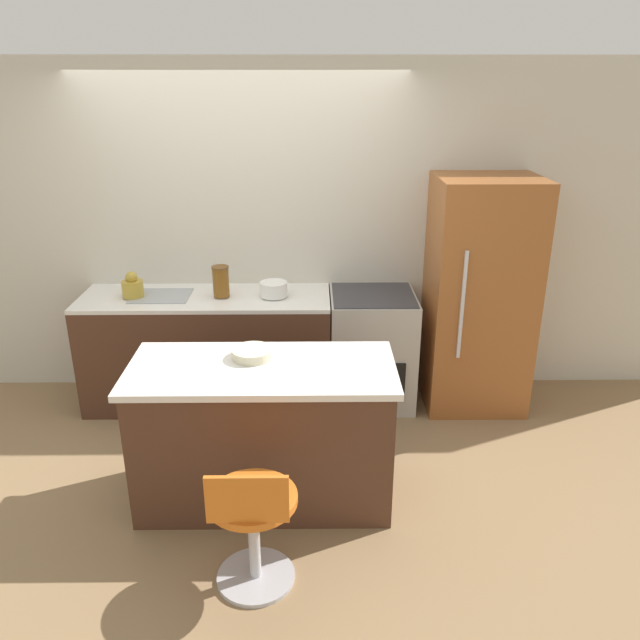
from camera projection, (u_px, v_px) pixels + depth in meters
name	position (u px, v px, depth m)	size (l,w,h in m)	color
ground_plane	(243.00, 420.00, 4.78)	(14.00, 14.00, 0.00)	#8E704C
wall_back	(244.00, 233.00, 4.93)	(8.00, 0.06, 2.60)	beige
back_counter	(208.00, 349.00, 4.92)	(1.91, 0.63, 0.90)	#4C2D1E
kitchen_island	(264.00, 432.00, 3.78)	(1.56, 0.71, 0.89)	#4C2D1E
oven_range	(372.00, 348.00, 4.93)	(0.65, 0.64, 0.90)	#B7B2A8
refrigerator	(479.00, 296.00, 4.76)	(0.76, 0.68, 1.79)	#995628
stool_chair	(253.00, 523.00, 3.12)	(0.46, 0.46, 0.78)	#B7B7BC
kettle	(132.00, 287.00, 4.70)	(0.16, 0.16, 0.20)	#B29333
mixing_bowl	(274.00, 289.00, 4.72)	(0.21, 0.21, 0.11)	white
canister_jar	(221.00, 281.00, 4.69)	(0.13, 0.13, 0.23)	brown
fruit_bowl	(252.00, 353.00, 3.72)	(0.25, 0.25, 0.06)	beige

